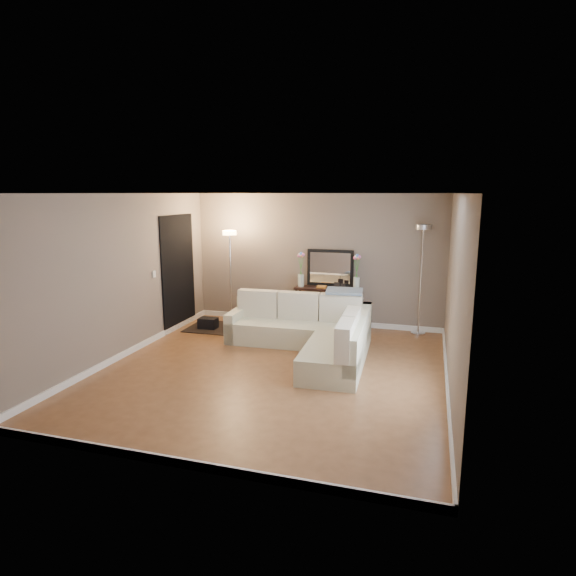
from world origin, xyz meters
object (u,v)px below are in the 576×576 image
(sectional_sofa, at_px, (312,332))
(floor_lamp_unlit, at_px, (422,258))
(floor_lamp_lit, at_px, (230,259))
(console_table, at_px, (324,305))

(sectional_sofa, relative_size, floor_lamp_unlit, 1.25)
(floor_lamp_lit, distance_m, floor_lamp_unlit, 3.66)
(console_table, bearing_deg, floor_lamp_lit, -171.09)
(sectional_sofa, bearing_deg, floor_lamp_unlit, 42.31)
(sectional_sofa, relative_size, floor_lamp_lit, 1.36)
(floor_lamp_lit, xyz_separation_m, floor_lamp_unlit, (3.64, 0.34, 0.12))
(sectional_sofa, xyz_separation_m, floor_lamp_unlit, (1.68, 1.52, 1.13))
(floor_lamp_lit, bearing_deg, sectional_sofa, -31.13)
(console_table, height_order, floor_lamp_lit, floor_lamp_lit)
(sectional_sofa, height_order, console_table, sectional_sofa)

